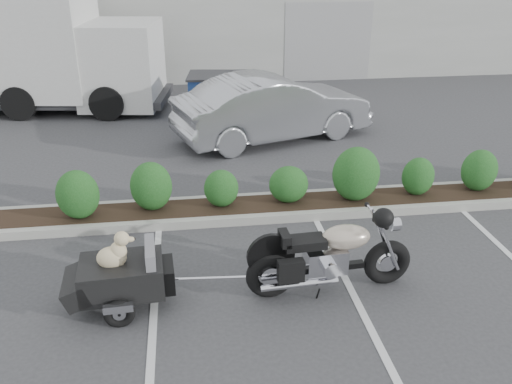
{
  "coord_description": "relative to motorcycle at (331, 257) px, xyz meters",
  "views": [
    {
      "loc": [
        -0.94,
        -6.37,
        4.39
      ],
      "look_at": [
        0.11,
        1.43,
        0.75
      ],
      "focal_mm": 38.0,
      "sensor_mm": 36.0,
      "label": 1
    }
  ],
  "objects": [
    {
      "name": "ground",
      "position": [
        -0.89,
        0.31,
        -0.54
      ],
      "size": [
        90.0,
        90.0,
        0.0
      ],
      "primitive_type": "plane",
      "color": "#38383A",
      "rests_on": "ground"
    },
    {
      "name": "planter_kerb",
      "position": [
        0.11,
        2.51,
        -0.46
      ],
      "size": [
        12.0,
        1.0,
        0.15
      ],
      "primitive_type": "cube",
      "color": "#9E9E93",
      "rests_on": "ground"
    },
    {
      "name": "building",
      "position": [
        -0.89,
        17.31,
        1.46
      ],
      "size": [
        26.0,
        10.0,
        4.0
      ],
      "primitive_type": "cube",
      "color": "#9EA099",
      "rests_on": "ground"
    },
    {
      "name": "motorcycle",
      "position": [
        0.0,
        0.0,
        0.0
      ],
      "size": [
        2.35,
        0.8,
        1.35
      ],
      "rotation": [
        0.0,
        0.0,
        0.06
      ],
      "color": "black",
      "rests_on": "ground"
    },
    {
      "name": "pet_trailer",
      "position": [
        -2.79,
        0.02,
        -0.07
      ],
      "size": [
        1.88,
        1.05,
        1.12
      ],
      "rotation": [
        0.0,
        0.0,
        0.06
      ],
      "color": "black",
      "rests_on": "ground"
    },
    {
      "name": "sedan",
      "position": [
        0.26,
        6.41,
        0.24
      ],
      "size": [
        5.03,
        3.07,
        1.56
      ],
      "primitive_type": "imported",
      "rotation": [
        0.0,
        0.0,
        1.89
      ],
      "color": "#B1B2B8",
      "rests_on": "ground"
    },
    {
      "name": "dumpster",
      "position": [
        -0.81,
        8.24,
        0.07
      ],
      "size": [
        1.98,
        1.48,
        1.21
      ],
      "rotation": [
        0.0,
        0.0,
        -0.13
      ],
      "color": "navy",
      "rests_on": "ground"
    },
    {
      "name": "delivery_truck",
      "position": [
        -5.93,
        9.96,
        1.05
      ],
      "size": [
        7.47,
        3.36,
        3.3
      ],
      "rotation": [
        0.0,
        0.0,
        -0.14
      ],
      "color": "silver",
      "rests_on": "ground"
    }
  ]
}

